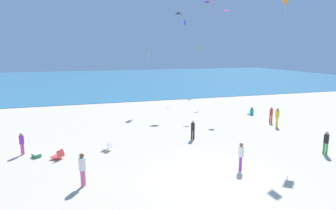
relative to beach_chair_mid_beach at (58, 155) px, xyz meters
name	(u,v)px	position (x,y,z in m)	size (l,w,h in m)	color
ground_plane	(160,129)	(7.71, 4.64, -0.25)	(120.00, 120.00, 0.00)	beige
ocean_water	(110,79)	(7.71, 48.06, -0.23)	(120.00, 60.00, 0.05)	teal
beach_chair_mid_beach	(58,155)	(0.00, 0.00, 0.00)	(0.87, 0.85, 0.59)	#D13D3D
beach_chair_far_right	(108,147)	(3.01, 0.62, 0.01)	(0.76, 0.74, 0.53)	white
cooler_box	(36,155)	(-1.35, 0.74, -0.13)	(0.62, 0.64, 0.25)	#339956
person_0	(193,129)	(9.33, 1.24, 0.58)	(0.29, 0.29, 1.44)	black
person_1	(22,142)	(-2.24, 1.45, 0.58)	(0.37, 0.37, 1.45)	#D8599E
person_2	(326,141)	(16.29, -4.11, 0.62)	(0.39, 0.39, 1.52)	green
person_3	(271,114)	(18.11, 3.80, 0.59)	(0.37, 0.37, 1.46)	red
person_5	(82,167)	(1.43, -4.08, 0.72)	(0.45, 0.45, 1.69)	#D8599E
person_6	(251,112)	(18.22, 7.12, 0.04)	(0.72, 0.61, 0.80)	#19ADB2
person_7	(241,154)	(9.81, -4.64, 0.65)	(0.42, 0.42, 1.57)	purple
person_8	(277,116)	(17.70, 2.44, 0.69)	(0.46, 0.46, 1.64)	yellow
kite_pink	(213,4)	(18.88, 18.41, 12.48)	(0.55, 0.18, 1.45)	pink
kite_green	(148,50)	(8.53, 12.40, 6.31)	(0.39, 1.09, 1.88)	green
kite_blue	(185,23)	(15.39, 19.63, 9.96)	(0.56, 0.68, 1.69)	blue
kite_purple	(207,2)	(15.44, 12.72, 11.67)	(0.65, 0.61, 1.25)	purple
kite_lime	(198,47)	(18.40, 22.03, 6.85)	(0.76, 0.76, 1.70)	#99DB33
kite_magenta	(226,10)	(16.59, 10.41, 10.46)	(0.61, 0.57, 1.19)	#DB3DA8
kite_black	(179,13)	(12.17, 12.83, 10.33)	(0.78, 0.60, 1.08)	black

